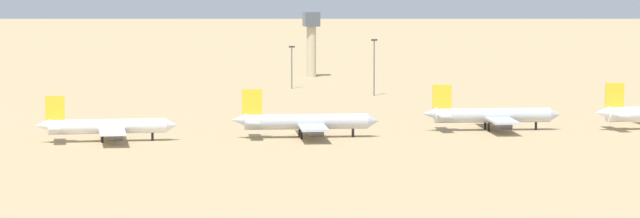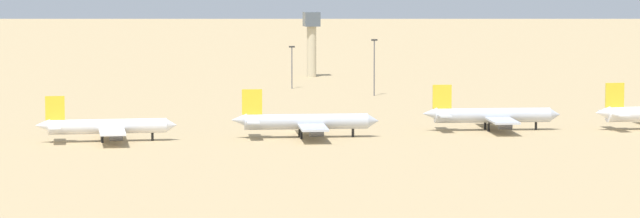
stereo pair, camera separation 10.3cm
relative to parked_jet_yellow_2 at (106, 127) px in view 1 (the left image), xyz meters
The scene contains 7 objects.
ground 45.98m from the parked_jet_yellow_2, 13.09° to the left, with size 4000.00×4000.00×0.00m, color tan.
parked_jet_yellow_2 is the anchor object (origin of this frame).
parked_jet_yellow_3 44.44m from the parked_jet_yellow_2, ahead, with size 33.56×28.40×11.08m.
parked_jet_yellow_4 90.13m from the parked_jet_yellow_2, ahead, with size 32.97×27.91×10.89m.
control_tower 187.83m from the parked_jet_yellow_2, 64.84° to the left, with size 5.20×5.20×22.02m.
light_pole_west 141.47m from the parked_jet_yellow_2, 62.70° to the left, with size 1.80×0.50×13.23m.
light_pole_mid 128.44m from the parked_jet_yellow_2, 49.04° to the left, with size 1.80×0.50×16.66m.
Camera 1 is at (-65.28, -348.87, 40.84)m, focal length 86.07 mm.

